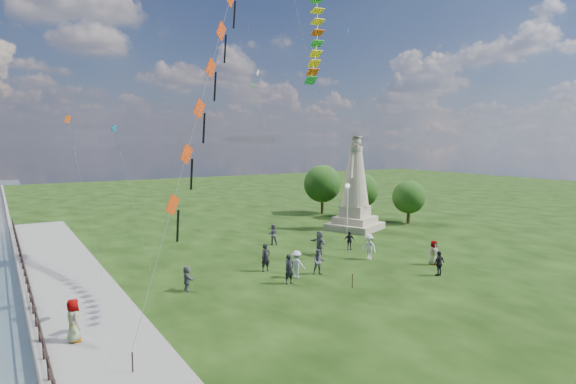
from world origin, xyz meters
TOP-DOWN VIEW (x-y plane):
  - ground at (36.75, 10.00)m, footprint 106.50×160.00m
  - waterfront at (-15.24, 8.99)m, footprint 200.00×200.00m
  - statue at (12.96, 17.95)m, footprint 6.03×6.03m
  - lamppost at (10.95, 16.66)m, footprint 0.45×0.45m
  - tree_row at (17.57, 24.13)m, footprint 7.90×14.45m
  - person_0 at (-2.26, 5.78)m, footprint 0.74×0.53m
  - person_1 at (0.50, 6.54)m, footprint 0.99×0.85m
  - person_2 at (-1.13, 6.71)m, footprint 1.11×1.30m
  - person_3 at (7.13, 2.14)m, footprint 1.01×0.56m
  - person_4 at (9.02, 4.30)m, footprint 0.91×0.60m
  - person_5 at (-8.19, 7.75)m, footprint 0.69×1.46m
  - person_6 at (-2.12, 9.08)m, footprint 0.72×0.50m
  - person_7 at (2.44, 16.09)m, footprint 1.03×0.89m
  - person_8 at (6.04, 7.88)m, footprint 0.90×1.36m
  - person_9 at (6.87, 11.24)m, footprint 0.99×0.83m
  - person_10 at (-15.00, 3.23)m, footprint 0.69×1.01m
  - person_11 at (3.74, 11.05)m, footprint 0.88×1.82m
  - red_kite_train at (-7.79, 4.63)m, footprint 9.54×9.35m
  - small_kites at (1.69, 23.32)m, footprint 30.66×17.26m

SIDE VIEW (x-z plane):
  - ground at x=36.75m, z-range -0.60..0.00m
  - waterfront at x=-15.24m, z-range -0.82..0.69m
  - person_9 at x=6.87m, z-range 0.00..1.51m
  - person_5 at x=-8.19m, z-range 0.00..1.54m
  - person_3 at x=7.13m, z-range 0.00..1.67m
  - person_1 at x=0.50m, z-range 0.00..1.74m
  - person_4 at x=9.02m, z-range 0.00..1.77m
  - person_2 at x=-1.13m, z-range 0.00..1.79m
  - person_7 at x=2.44m, z-range 0.00..1.80m
  - person_0 at x=-2.26m, z-range 0.00..1.88m
  - person_6 at x=-2.12m, z-range 0.00..1.91m
  - person_11 at x=3.74m, z-range 0.00..1.91m
  - person_10 at x=-15.00m, z-range 0.00..1.93m
  - person_8 at x=6.04m, z-range 0.00..1.93m
  - tree_row at x=17.57m, z-range 0.38..6.29m
  - lamppost at x=10.95m, z-range 1.07..5.89m
  - statue at x=12.96m, z-range -1.14..8.18m
  - red_kite_train at x=-7.79m, z-range 2.42..22.17m
  - small_kites at x=1.69m, z-range 0.92..28.15m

